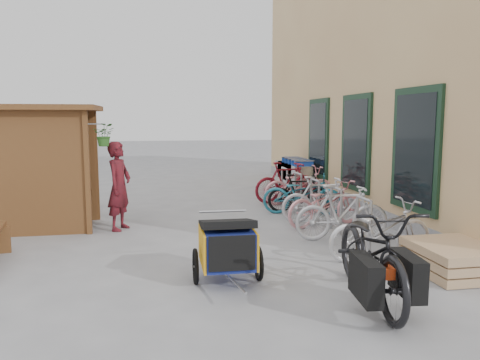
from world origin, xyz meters
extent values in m
plane|color=#98989A|center=(0.00, 0.00, 0.00)|extent=(80.00, 80.00, 0.00)
cube|color=#DBB97E|center=(6.50, 4.50, 3.50)|extent=(6.00, 13.00, 7.00)
cube|color=#98989A|center=(3.58, 4.50, 0.15)|extent=(0.18, 13.00, 0.30)
cube|color=black|center=(3.47, 0.50, 1.60)|extent=(0.06, 1.50, 2.20)
cube|color=black|center=(3.44, 0.50, 1.60)|extent=(0.02, 1.25, 1.95)
cube|color=black|center=(3.47, 3.00, 1.60)|extent=(0.06, 1.50, 2.20)
cube|color=black|center=(3.44, 3.00, 1.60)|extent=(0.02, 1.25, 1.95)
cube|color=black|center=(3.47, 5.50, 1.60)|extent=(0.06, 1.50, 2.20)
cube|color=black|center=(3.44, 5.50, 1.60)|extent=(0.02, 1.25, 1.95)
cube|color=brown|center=(-2.30, 1.85, 1.15)|extent=(0.09, 0.09, 2.30)
cube|color=brown|center=(-4.10, 3.15, 1.15)|extent=(0.09, 0.09, 2.30)
cube|color=brown|center=(-2.30, 3.15, 1.15)|extent=(0.09, 0.09, 2.30)
cube|color=brown|center=(-3.20, 1.88, 1.15)|extent=(1.80, 0.05, 2.30)
cube|color=brown|center=(-3.20, 3.12, 1.15)|extent=(1.80, 0.05, 2.30)
cube|color=brown|center=(-3.20, 2.50, 2.35)|extent=(2.15, 1.65, 0.10)
cube|color=brown|center=(-3.40, 2.50, 0.90)|extent=(1.30, 1.15, 0.04)
cube|color=brown|center=(-3.40, 2.50, 1.50)|extent=(1.30, 1.15, 0.04)
cylinder|color=#A5A8AD|center=(-2.12, 1.85, 2.05)|extent=(0.36, 0.02, 0.02)
imported|color=#2B5D20|center=(-1.97, 1.85, 1.85)|extent=(0.38, 0.33, 0.42)
cylinder|color=#A5A8AD|center=(2.30, -0.25, 0.42)|extent=(0.05, 0.05, 0.84)
cylinder|color=#A5A8AD|center=(2.30, 0.25, 0.42)|extent=(0.05, 0.05, 0.84)
cylinder|color=#A5A8AD|center=(2.30, 0.00, 0.84)|extent=(0.05, 0.50, 0.05)
cylinder|color=#A5A8AD|center=(2.30, 0.95, 0.42)|extent=(0.05, 0.05, 0.84)
cylinder|color=#A5A8AD|center=(2.30, 1.45, 0.42)|extent=(0.05, 0.05, 0.84)
cylinder|color=#A5A8AD|center=(2.30, 1.20, 0.84)|extent=(0.05, 0.50, 0.05)
cylinder|color=#A5A8AD|center=(2.30, 2.15, 0.42)|extent=(0.05, 0.05, 0.84)
cylinder|color=#A5A8AD|center=(2.30, 2.65, 0.42)|extent=(0.05, 0.05, 0.84)
cylinder|color=#A5A8AD|center=(2.30, 2.40, 0.84)|extent=(0.05, 0.50, 0.05)
cylinder|color=#A5A8AD|center=(2.30, 3.35, 0.42)|extent=(0.05, 0.05, 0.84)
cylinder|color=#A5A8AD|center=(2.30, 3.85, 0.42)|extent=(0.05, 0.05, 0.84)
cylinder|color=#A5A8AD|center=(2.30, 3.60, 0.84)|extent=(0.05, 0.50, 0.05)
cylinder|color=#A5A8AD|center=(2.30, 4.55, 0.42)|extent=(0.05, 0.05, 0.84)
cylinder|color=#A5A8AD|center=(2.30, 5.05, 0.42)|extent=(0.05, 0.05, 0.84)
cylinder|color=#A5A8AD|center=(2.30, 4.80, 0.84)|extent=(0.05, 0.50, 0.05)
cube|color=tan|center=(3.00, -1.40, 0.07)|extent=(1.00, 1.20, 0.12)
cube|color=tan|center=(3.00, -1.40, 0.21)|extent=(1.00, 1.20, 0.12)
cube|color=tan|center=(3.00, -1.40, 0.35)|extent=(1.00, 1.20, 0.12)
cube|color=silver|center=(3.00, 5.71, 0.58)|extent=(0.53, 0.82, 0.50)
cube|color=#1C47B7|center=(3.00, 5.30, 0.92)|extent=(0.53, 0.04, 0.17)
cylinder|color=silver|center=(3.00, 5.27, 0.98)|extent=(0.56, 0.03, 0.03)
cylinder|color=black|center=(2.79, 5.38, 0.06)|extent=(0.04, 0.12, 0.12)
cube|color=silver|center=(3.00, 6.05, 0.58)|extent=(0.53, 0.82, 0.50)
cube|color=#1C47B7|center=(3.00, 5.64, 0.92)|extent=(0.53, 0.04, 0.17)
cylinder|color=silver|center=(3.00, 5.61, 0.98)|extent=(0.56, 0.03, 0.03)
cylinder|color=black|center=(2.79, 5.71, 0.06)|extent=(0.04, 0.12, 0.12)
cube|color=silver|center=(3.00, 6.39, 0.58)|extent=(0.53, 0.82, 0.50)
cube|color=#1C47B7|center=(3.00, 5.97, 0.92)|extent=(0.53, 0.04, 0.17)
cylinder|color=silver|center=(3.00, 5.95, 0.98)|extent=(0.56, 0.03, 0.03)
cylinder|color=black|center=(2.79, 6.05, 0.06)|extent=(0.04, 0.12, 0.12)
cube|color=silver|center=(3.00, 6.73, 0.58)|extent=(0.53, 0.82, 0.50)
cube|color=#1C47B7|center=(3.00, 6.31, 0.92)|extent=(0.53, 0.04, 0.17)
cylinder|color=silver|center=(3.00, 6.28, 0.98)|extent=(0.56, 0.03, 0.03)
cylinder|color=black|center=(2.79, 6.39, 0.06)|extent=(0.04, 0.12, 0.12)
cube|color=silver|center=(3.00, 7.07, 0.58)|extent=(0.53, 0.82, 0.50)
cube|color=#1C47B7|center=(3.00, 6.65, 0.92)|extent=(0.53, 0.04, 0.17)
cylinder|color=silver|center=(3.00, 6.62, 0.98)|extent=(0.56, 0.03, 0.03)
cylinder|color=black|center=(2.79, 6.73, 0.06)|extent=(0.04, 0.12, 0.12)
cube|color=navy|center=(-0.15, -1.14, 0.47)|extent=(0.63, 0.83, 0.48)
cube|color=gold|center=(-0.48, -1.14, 0.47)|extent=(0.04, 0.82, 0.48)
cube|color=gold|center=(0.18, -1.15, 0.47)|extent=(0.04, 0.82, 0.48)
cube|color=black|center=(-0.16, -1.58, 0.50)|extent=(0.58, 0.04, 0.44)
cube|color=black|center=(-0.15, -1.09, 0.76)|extent=(0.69, 0.80, 0.23)
torus|color=black|center=(-0.57, -1.14, 0.22)|extent=(0.06, 0.48, 0.48)
torus|color=black|center=(0.27, -1.15, 0.22)|extent=(0.06, 0.48, 0.48)
cylinder|color=#B7B7BC|center=(-0.16, -1.85, 0.22)|extent=(0.04, 0.70, 0.03)
cylinder|color=#B7B7BC|center=(-0.15, -0.69, 0.85)|extent=(0.66, 0.04, 0.03)
imported|color=black|center=(1.43, -2.07, 0.58)|extent=(1.02, 2.29, 1.16)
cube|color=black|center=(1.12, -2.59, 0.45)|extent=(0.25, 0.67, 0.45)
cube|color=black|center=(1.63, -2.55, 0.45)|extent=(0.25, 0.67, 0.45)
cube|color=red|center=(1.37, -2.57, 0.50)|extent=(0.14, 0.19, 0.12)
imported|color=maroon|center=(-1.76, 2.11, 0.86)|extent=(0.62, 0.74, 1.71)
imported|color=silver|center=(2.31, -0.58, 0.46)|extent=(1.81, 0.80, 0.92)
imported|color=silver|center=(2.16, 0.58, 0.50)|extent=(1.71, 0.64, 1.00)
imported|color=pink|center=(2.27, 1.68, 0.46)|extent=(1.87, 1.08, 0.93)
imported|color=silver|center=(2.28, 1.97, 0.49)|extent=(1.67, 0.65, 0.98)
imported|color=#216D85|center=(2.18, 2.89, 0.47)|extent=(1.88, 1.18, 0.93)
imported|color=black|center=(2.20, 3.11, 0.45)|extent=(1.53, 0.65, 0.89)
imported|color=pink|center=(2.50, 4.15, 0.48)|extent=(1.89, 0.80, 0.96)
imported|color=maroon|center=(2.25, 4.46, 0.53)|extent=(1.81, 0.83, 1.05)
camera|label=1|loc=(-1.06, -7.07, 2.14)|focal=35.00mm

